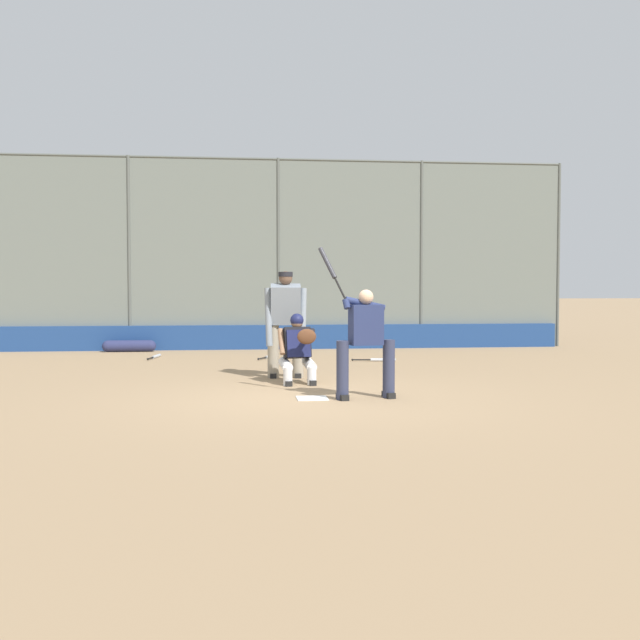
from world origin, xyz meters
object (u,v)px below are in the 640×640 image
spare_bat_near_backstop (156,356)px  spare_bat_by_padding (270,357)px  batter_at_plate (365,339)px  spare_bat_third_base_side (380,360)px  catcher_behind_plate (298,348)px  fielding_glove_on_dirt (291,353)px  umpire_home (286,320)px  equipment_bag_dugout_side (129,346)px

spare_bat_near_backstop → spare_bat_by_padding: same height
batter_at_plate → spare_bat_third_base_side: batter_at_plate is taller
catcher_behind_plate → spare_bat_near_backstop: size_ratio=1.27×
catcher_behind_plate → fielding_glove_on_dirt: size_ratio=4.15×
umpire_home → fielding_glove_on_dirt: 4.36m
spare_bat_by_padding → spare_bat_third_base_side: same height
spare_bat_near_backstop → fielding_glove_on_dirt: bearing=-71.6°
batter_at_plate → umpire_home: size_ratio=1.16×
catcher_behind_plate → equipment_bag_dugout_side: catcher_behind_plate is taller
batter_at_plate → fielding_glove_on_dirt: size_ratio=7.81×
spare_bat_by_padding → batter_at_plate: bearing=-142.3°
batter_at_plate → spare_bat_near_backstop: size_ratio=2.38×
spare_bat_near_backstop → catcher_behind_plate: bearing=-138.9°
umpire_home → spare_bat_near_backstop: 4.73m
catcher_behind_plate → fielding_glove_on_dirt: (-0.26, -5.06, -0.54)m
umpire_home → spare_bat_third_base_side: umpire_home is taller
umpire_home → spare_bat_near_backstop: umpire_home is taller
umpire_home → equipment_bag_dugout_side: size_ratio=1.44×
umpire_home → equipment_bag_dugout_side: bearing=-55.6°
batter_at_plate → spare_bat_third_base_side: (-1.18, -5.04, -0.79)m
spare_bat_by_padding → equipment_bag_dugout_side: equipment_bag_dugout_side is taller
umpire_home → fielding_glove_on_dirt: size_ratio=6.70×
equipment_bag_dugout_side → catcher_behind_plate: bearing=119.2°
equipment_bag_dugout_side → spare_bat_third_base_side: bearing=152.1°
equipment_bag_dugout_side → umpire_home: bearing=121.6°
spare_bat_third_base_side → fielding_glove_on_dirt: size_ratio=3.36×
equipment_bag_dugout_side → batter_at_plate: bearing=118.5°
catcher_behind_plate → spare_bat_third_base_side: 3.97m
spare_bat_by_padding → umpire_home: bearing=-150.4°
catcher_behind_plate → spare_bat_by_padding: (0.26, -4.37, -0.55)m
spare_bat_third_base_side → batter_at_plate: bearing=-94.7°
spare_bat_third_base_side → equipment_bag_dugout_side: (5.50, -2.92, 0.10)m
umpire_home → spare_bat_third_base_side: size_ratio=2.00×
batter_at_plate → spare_bat_by_padding: size_ratio=2.55×
umpire_home → spare_bat_by_padding: 3.67m
catcher_behind_plate → umpire_home: (0.14, -0.82, 0.40)m
umpire_home → equipment_bag_dugout_side: 6.50m
umpire_home → spare_bat_by_padding: (0.12, -3.54, -0.95)m
spare_bat_third_base_side → umpire_home: bearing=-121.1°
spare_bat_by_padding → equipment_bag_dugout_side: 3.80m
batter_at_plate → spare_bat_near_backstop: (3.53, -6.31, -0.79)m
batter_at_plate → umpire_home: bearing=-78.6°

